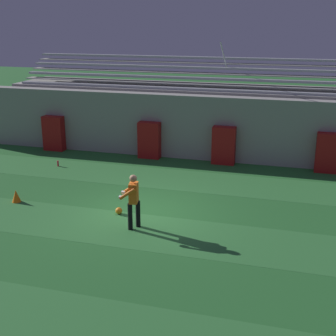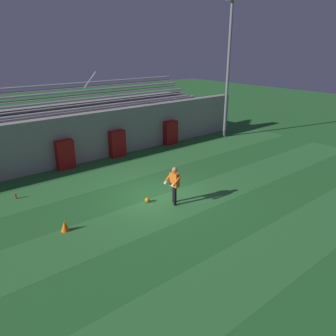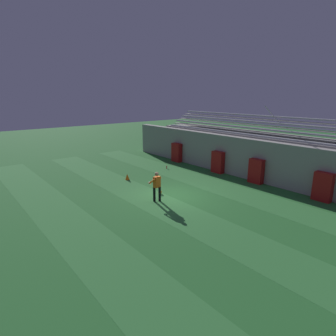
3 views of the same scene
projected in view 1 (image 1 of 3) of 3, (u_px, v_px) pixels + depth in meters
The scene contains 14 objects.
ground_plane at pixel (142, 212), 15.05m from camera, with size 80.00×80.00×0.00m, color #286B2D.
turf_stripe_near at pixel (47, 324), 9.55m from camera, with size 28.00×2.35×0.01m, color #337A38.
turf_stripe_mid at pixel (128, 229), 13.86m from camera, with size 28.00×2.35×0.01m, color #337A38.
turf_stripe_far at pixel (170, 179), 18.16m from camera, with size 28.00×2.35×0.01m, color #337A38.
back_wall at pixel (189, 127), 20.57m from camera, with size 24.00×0.60×2.80m, color #999691.
padding_pillar_gate_left at pixel (149, 140), 20.68m from camera, with size 0.97×0.44×1.62m, color maroon.
padding_pillar_gate_right at pixel (224, 145), 19.82m from camera, with size 0.97×0.44×1.62m, color maroon.
padding_pillar_far_left at pixel (54, 133), 21.90m from camera, with size 0.97×0.44×1.62m, color maroon.
padding_pillar_far_right at pixel (328, 153), 18.73m from camera, with size 0.97×0.44×1.62m, color maroon.
bleacher_stand at pixel (198, 116), 22.37m from camera, with size 18.00×3.35×5.03m.
goalkeeper at pixel (133, 198), 13.65m from camera, with size 0.59×0.65×1.67m.
soccer_ball at pixel (119, 211), 14.89m from camera, with size 0.22×0.22×0.22m, color orange.
traffic_cone at pixel (16, 196), 15.84m from camera, with size 0.30×0.30×0.42m, color orange.
water_bottle at pixel (58, 164), 19.69m from camera, with size 0.07×0.07×0.24m, color red.
Camera 1 is at (4.59, -13.13, 5.97)m, focal length 50.00 mm.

